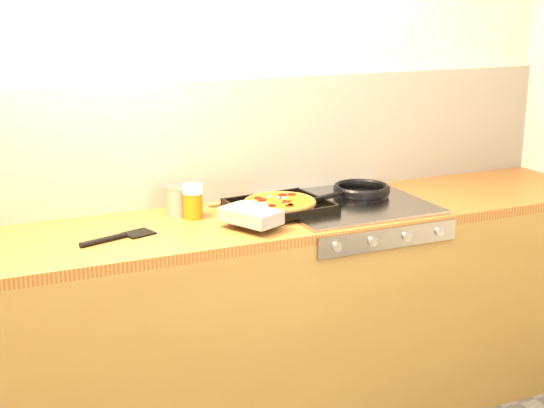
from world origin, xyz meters
name	(u,v)px	position (x,y,z in m)	size (l,w,h in m)	color
room_shell	(219,141)	(0.00, 1.39, 1.15)	(3.20, 3.20, 3.20)	white
counter_run	(247,326)	(0.00, 1.10, 0.45)	(3.20, 0.62, 0.90)	olive
stovetop	(348,204)	(0.45, 1.10, 0.91)	(0.60, 0.56, 0.02)	#929297
pizza_on_tray	(271,207)	(0.09, 1.08, 0.94)	(0.49, 0.45, 0.06)	black
frying_pan	(361,191)	(0.54, 1.16, 0.94)	(0.42, 0.30, 0.04)	black
tomato_can	(177,201)	(-0.23, 1.23, 0.96)	(0.09, 0.09, 0.12)	#A20D0D
juice_glass	(193,201)	(-0.19, 1.18, 0.97)	(0.08, 0.08, 0.13)	orange
wooden_spoon	(249,200)	(0.10, 1.31, 0.91)	(0.30, 0.04, 0.02)	#A98147
black_spatula	(118,237)	(-0.51, 1.04, 0.91)	(0.28, 0.14, 0.02)	black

